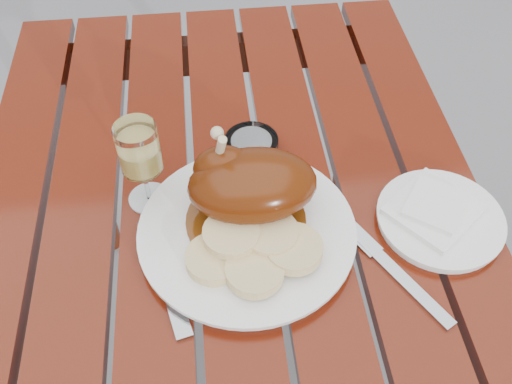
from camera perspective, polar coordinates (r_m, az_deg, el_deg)
table at (r=1.18m, az=-1.80°, el=-14.65°), size 0.80×1.20×0.75m
dinner_plate at (r=0.84m, az=-0.91°, el=-4.06°), size 0.42×0.42×0.02m
roast_duck at (r=0.82m, az=-0.83°, el=0.78°), size 0.20×0.18×0.14m
bread_dumplings at (r=0.79m, az=-0.32°, el=-5.73°), size 0.19×0.14×0.03m
wine_glass at (r=0.86m, az=-11.29°, el=2.58°), size 0.08×0.08×0.15m
side_plate at (r=0.91m, az=17.92°, el=-2.61°), size 0.22×0.22×0.02m
napkin at (r=0.90m, az=17.33°, el=-1.67°), size 0.16×0.16×0.01m
ashtray at (r=0.96m, az=-0.46°, el=4.78°), size 0.12×0.12×0.02m
fork at (r=0.82m, az=-8.84°, el=-8.67°), size 0.07×0.19×0.01m
knife at (r=0.84m, az=14.07°, el=-8.07°), size 0.11×0.18×0.01m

